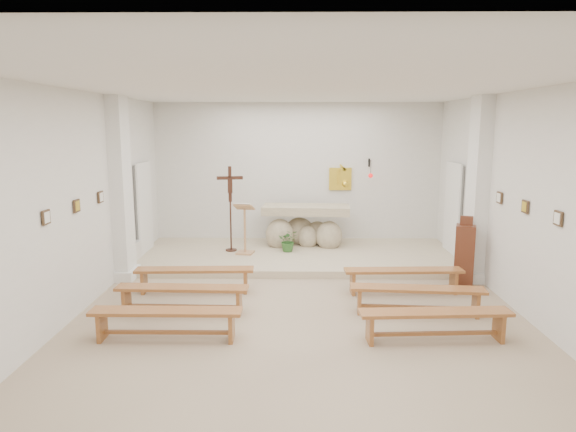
{
  "coord_description": "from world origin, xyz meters",
  "views": [
    {
      "loc": [
        -0.09,
        -7.63,
        2.96
      ],
      "look_at": [
        -0.2,
        1.6,
        1.32
      ],
      "focal_mm": 32.0,
      "sensor_mm": 36.0,
      "label": 1
    }
  ],
  "objects_px": {
    "bench_right_second": "(417,294)",
    "bench_left_third": "(166,317)",
    "bench_right_third": "(435,319)",
    "altar": "(305,229)",
    "crucifix_stand": "(230,203)",
    "bench_left_front": "(195,274)",
    "bench_left_second": "(182,293)",
    "lectern": "(245,228)",
    "donation_pedestal": "(464,254)",
    "bench_right_front": "(403,275)"
  },
  "relations": [
    {
      "from": "bench_right_second",
      "to": "bench_left_third",
      "type": "height_order",
      "value": "same"
    },
    {
      "from": "lectern",
      "to": "bench_left_second",
      "type": "relative_size",
      "value": 0.55
    },
    {
      "from": "bench_right_third",
      "to": "bench_left_second",
      "type": "bearing_deg",
      "value": 161.27
    },
    {
      "from": "bench_right_second",
      "to": "donation_pedestal",
      "type": "bearing_deg",
      "value": 56.44
    },
    {
      "from": "crucifix_stand",
      "to": "donation_pedestal",
      "type": "distance_m",
      "value": 5.05
    },
    {
      "from": "bench_right_third",
      "to": "bench_right_front",
      "type": "bearing_deg",
      "value": 86.85
    },
    {
      "from": "bench_left_third",
      "to": "altar",
      "type": "bearing_deg",
      "value": 68.59
    },
    {
      "from": "donation_pedestal",
      "to": "bench_right_front",
      "type": "bearing_deg",
      "value": -137.74
    },
    {
      "from": "crucifix_stand",
      "to": "bench_right_second",
      "type": "distance_m",
      "value": 4.96
    },
    {
      "from": "lectern",
      "to": "bench_left_second",
      "type": "xyz_separation_m",
      "value": [
        -0.69,
        -3.26,
        -0.39
      ]
    },
    {
      "from": "bench_left_second",
      "to": "bench_right_third",
      "type": "xyz_separation_m",
      "value": [
        3.72,
        -1.04,
        0.0
      ]
    },
    {
      "from": "donation_pedestal",
      "to": "bench_left_front",
      "type": "height_order",
      "value": "donation_pedestal"
    },
    {
      "from": "bench_left_front",
      "to": "bench_left_third",
      "type": "height_order",
      "value": "same"
    },
    {
      "from": "donation_pedestal",
      "to": "bench_right_third",
      "type": "height_order",
      "value": "donation_pedestal"
    },
    {
      "from": "bench_left_second",
      "to": "bench_right_front",
      "type": "bearing_deg",
      "value": 17.43
    },
    {
      "from": "bench_right_second",
      "to": "bench_right_third",
      "type": "relative_size",
      "value": 1.0
    },
    {
      "from": "lectern",
      "to": "bench_right_front",
      "type": "bearing_deg",
      "value": -24.62
    },
    {
      "from": "bench_right_second",
      "to": "lectern",
      "type": "bearing_deg",
      "value": 137.6
    },
    {
      "from": "bench_right_front",
      "to": "lectern",
      "type": "bearing_deg",
      "value": 141.44
    },
    {
      "from": "bench_left_front",
      "to": "bench_right_third",
      "type": "bearing_deg",
      "value": -31.21
    },
    {
      "from": "altar",
      "to": "lectern",
      "type": "xyz_separation_m",
      "value": [
        -1.34,
        -0.83,
        0.17
      ]
    },
    {
      "from": "bench_right_front",
      "to": "bench_left_second",
      "type": "xyz_separation_m",
      "value": [
        -3.72,
        -1.04,
        0.0
      ]
    },
    {
      "from": "bench_left_front",
      "to": "bench_left_third",
      "type": "distance_m",
      "value": 2.07
    },
    {
      "from": "bench_left_third",
      "to": "bench_right_third",
      "type": "relative_size",
      "value": 0.99
    },
    {
      "from": "lectern",
      "to": "bench_right_third",
      "type": "distance_m",
      "value": 5.27
    },
    {
      "from": "bench_left_second",
      "to": "bench_right_second",
      "type": "distance_m",
      "value": 3.72
    },
    {
      "from": "bench_right_third",
      "to": "crucifix_stand",
      "type": "bearing_deg",
      "value": 123.27
    },
    {
      "from": "altar",
      "to": "crucifix_stand",
      "type": "bearing_deg",
      "value": -157.27
    },
    {
      "from": "bench_left_front",
      "to": "bench_left_third",
      "type": "bearing_deg",
      "value": -92.06
    },
    {
      "from": "bench_right_third",
      "to": "bench_left_front",
      "type": "bearing_deg",
      "value": 147.7
    },
    {
      "from": "lectern",
      "to": "bench_right_second",
      "type": "distance_m",
      "value": 4.46
    },
    {
      "from": "bench_left_second",
      "to": "lectern",
      "type": "bearing_deg",
      "value": 79.95
    },
    {
      "from": "donation_pedestal",
      "to": "bench_right_third",
      "type": "xyz_separation_m",
      "value": [
        -1.24,
        -2.61,
        -0.24
      ]
    },
    {
      "from": "bench_left_second",
      "to": "bench_left_third",
      "type": "relative_size",
      "value": 1.0
    },
    {
      "from": "altar",
      "to": "bench_right_second",
      "type": "relative_size",
      "value": 0.98
    },
    {
      "from": "donation_pedestal",
      "to": "bench_left_front",
      "type": "bearing_deg",
      "value": -155.03
    },
    {
      "from": "bench_left_second",
      "to": "crucifix_stand",
      "type": "bearing_deg",
      "value": 86.2
    },
    {
      "from": "bench_left_front",
      "to": "bench_left_second",
      "type": "xyz_separation_m",
      "value": [
        0.0,
        -1.04,
        0.0
      ]
    },
    {
      "from": "altar",
      "to": "bench_right_front",
      "type": "bearing_deg",
      "value": -56.92
    },
    {
      "from": "lectern",
      "to": "donation_pedestal",
      "type": "distance_m",
      "value": 4.59
    },
    {
      "from": "altar",
      "to": "bench_left_second",
      "type": "relative_size",
      "value": 0.99
    },
    {
      "from": "bench_left_front",
      "to": "bench_right_second",
      "type": "height_order",
      "value": "same"
    },
    {
      "from": "bench_right_front",
      "to": "bench_right_second",
      "type": "xyz_separation_m",
      "value": [
        0.0,
        -1.04,
        0.0
      ]
    },
    {
      "from": "donation_pedestal",
      "to": "bench_left_second",
      "type": "height_order",
      "value": "donation_pedestal"
    },
    {
      "from": "bench_right_second",
      "to": "bench_left_third",
      "type": "relative_size",
      "value": 1.01
    },
    {
      "from": "crucifix_stand",
      "to": "bench_right_front",
      "type": "relative_size",
      "value": 0.91
    },
    {
      "from": "bench_right_third",
      "to": "altar",
      "type": "bearing_deg",
      "value": 105.1
    },
    {
      "from": "lectern",
      "to": "bench_left_second",
      "type": "bearing_deg",
      "value": -90.28
    },
    {
      "from": "crucifix_stand",
      "to": "altar",
      "type": "bearing_deg",
      "value": 9.03
    },
    {
      "from": "bench_right_second",
      "to": "bench_right_third",
      "type": "xyz_separation_m",
      "value": [
        0.0,
        -1.04,
        0.0
      ]
    }
  ]
}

